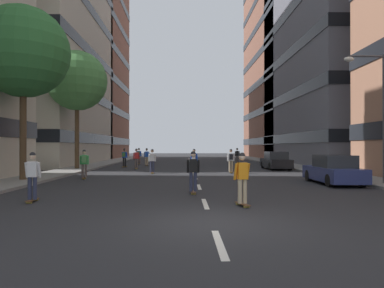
% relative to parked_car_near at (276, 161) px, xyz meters
% --- Properties ---
extents(ground_plane, '(132.93, 132.93, 0.00)m').
position_rel_parked_car_near_xyz_m(ground_plane, '(-7.13, 1.18, -0.70)').
color(ground_plane, '#28282B').
extents(sidewalk_left, '(2.70, 60.93, 0.14)m').
position_rel_parked_car_near_xyz_m(sidewalk_left, '(-16.80, 3.95, -0.63)').
color(sidewalk_left, gray).
rests_on(sidewalk_left, ground_plane).
extents(sidewalk_right, '(2.70, 60.93, 0.14)m').
position_rel_parked_car_near_xyz_m(sidewalk_right, '(2.55, 3.95, -0.63)').
color(sidewalk_right, gray).
rests_on(sidewalk_right, ground_plane).
extents(lane_markings, '(0.16, 52.20, 0.01)m').
position_rel_parked_car_near_xyz_m(lane_markings, '(-7.13, 2.02, -0.70)').
color(lane_markings, silver).
rests_on(lane_markings, ground_plane).
extents(building_left_far, '(12.51, 16.52, 32.14)m').
position_rel_parked_car_near_xyz_m(building_left_far, '(-24.35, 27.76, 15.46)').
color(building_left_far, brown).
rests_on(building_left_far, ground_plane).
extents(building_right_mid, '(12.51, 23.38, 23.72)m').
position_rel_parked_car_near_xyz_m(building_right_mid, '(10.09, 9.91, 11.25)').
color(building_right_mid, slate).
rests_on(building_right_mid, ground_plane).
extents(building_right_far, '(12.51, 23.42, 36.79)m').
position_rel_parked_car_near_xyz_m(building_right_far, '(10.09, 27.76, 17.78)').
color(building_right_far, brown).
rests_on(building_right_far, ground_plane).
extents(parked_car_near, '(1.82, 4.40, 1.52)m').
position_rel_parked_car_near_xyz_m(parked_car_near, '(0.00, 0.00, 0.00)').
color(parked_car_near, black).
rests_on(parked_car_near, ground_plane).
extents(parked_car_mid, '(1.82, 4.40, 1.52)m').
position_rel_parked_car_near_xyz_m(parked_car_mid, '(0.00, -11.75, 0.00)').
color(parked_car_mid, navy).
rests_on(parked_car_mid, ground_plane).
extents(street_tree_near, '(4.97, 4.97, 9.79)m').
position_rel_parked_car_near_xyz_m(street_tree_near, '(-16.80, -0.53, 6.72)').
color(street_tree_near, '#4C3823').
rests_on(street_tree_near, sidewalk_left).
extents(street_tree_mid, '(5.07, 5.07, 9.63)m').
position_rel_parked_car_near_xyz_m(street_tree_mid, '(-16.80, -10.37, 6.51)').
color(street_tree_mid, '#4C3823').
rests_on(street_tree_mid, sidewalk_left).
extents(streetlamp_right, '(2.13, 0.30, 6.50)m').
position_rel_parked_car_near_xyz_m(streetlamp_right, '(1.91, -12.51, 3.44)').
color(streetlamp_right, '#3F3F44').
rests_on(streetlamp_right, sidewalk_right).
extents(skater_0, '(0.54, 0.91, 1.78)m').
position_rel_parked_car_near_xyz_m(skater_0, '(-4.40, -4.07, 0.32)').
color(skater_0, brown).
rests_on(skater_0, ground_plane).
extents(skater_1, '(0.57, 0.92, 1.78)m').
position_rel_parked_car_near_xyz_m(skater_1, '(-5.92, -18.49, 0.29)').
color(skater_1, brown).
rests_on(skater_1, ground_plane).
extents(skater_2, '(0.55, 0.91, 1.78)m').
position_rel_parked_car_near_xyz_m(skater_2, '(-13.24, -17.49, 0.29)').
color(skater_2, brown).
rests_on(skater_2, ground_plane).
extents(skater_3, '(0.53, 0.90, 1.78)m').
position_rel_parked_car_near_xyz_m(skater_3, '(-7.47, -15.36, 0.29)').
color(skater_3, brown).
rests_on(skater_3, ground_plane).
extents(skater_4, '(0.57, 0.92, 1.78)m').
position_rel_parked_car_near_xyz_m(skater_4, '(-1.90, 9.49, 0.29)').
color(skater_4, brown).
rests_on(skater_4, ground_plane).
extents(skater_5, '(0.56, 0.92, 1.78)m').
position_rel_parked_car_near_xyz_m(skater_5, '(-12.04, 0.80, 0.29)').
color(skater_5, brown).
rests_on(skater_5, ground_plane).
extents(skater_6, '(0.55, 0.92, 1.78)m').
position_rel_parked_car_near_xyz_m(skater_6, '(-11.67, 5.73, 0.29)').
color(skater_6, brown).
rests_on(skater_6, ground_plane).
extents(skater_7, '(0.54, 0.91, 1.78)m').
position_rel_parked_car_near_xyz_m(skater_7, '(-12.86, 8.83, 0.32)').
color(skater_7, brown).
rests_on(skater_7, ground_plane).
extents(skater_8, '(0.57, 0.92, 1.78)m').
position_rel_parked_car_near_xyz_m(skater_8, '(-13.91, -8.65, 0.32)').
color(skater_8, brown).
rests_on(skater_8, ground_plane).
extents(skater_9, '(0.57, 0.92, 1.78)m').
position_rel_parked_car_near_xyz_m(skater_9, '(-13.51, 3.26, 0.32)').
color(skater_9, brown).
rests_on(skater_9, ground_plane).
extents(skater_10, '(0.57, 0.92, 1.78)m').
position_rel_parked_car_near_xyz_m(skater_10, '(-7.12, -3.39, 0.32)').
color(skater_10, brown).
rests_on(skater_10, ground_plane).
extents(skater_11, '(0.55, 0.92, 1.78)m').
position_rel_parked_car_near_xyz_m(skater_11, '(-10.19, -4.41, 0.29)').
color(skater_11, brown).
rests_on(skater_11, ground_plane).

